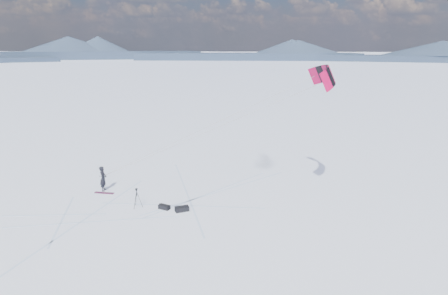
% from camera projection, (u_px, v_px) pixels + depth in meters
% --- Properties ---
extents(ground, '(1800.00, 1800.00, 0.00)m').
position_uv_depth(ground, '(133.00, 202.00, 25.52)').
color(ground, white).
extents(horizon_hills, '(704.00, 704.42, 8.00)m').
position_uv_depth(horizon_hills, '(130.00, 159.00, 24.73)').
color(horizon_hills, '#1A2235').
rests_on(horizon_hills, ground).
extents(snow_tracks, '(17.62, 14.39, 0.01)m').
position_uv_depth(snow_tracks, '(123.00, 205.00, 25.00)').
color(snow_tracks, '#ADC2E0').
rests_on(snow_tracks, ground).
extents(snowkiter, '(0.62, 0.77, 1.86)m').
position_uv_depth(snowkiter, '(104.00, 190.00, 27.58)').
color(snowkiter, black).
rests_on(snowkiter, ground).
extents(snowboard, '(1.46, 0.34, 0.04)m').
position_uv_depth(snowboard, '(104.00, 193.00, 27.05)').
color(snowboard, '#731C49').
rests_on(snowboard, ground).
extents(tripod, '(0.63, 0.62, 1.33)m').
position_uv_depth(tripod, '(137.00, 195.00, 24.44)').
color(tripod, black).
rests_on(tripod, ground).
extents(gear_bag_a, '(0.95, 0.83, 0.39)m').
position_uv_depth(gear_bag_a, '(182.00, 209.00, 24.04)').
color(gear_bag_a, black).
rests_on(gear_bag_a, ground).
extents(gear_bag_b, '(0.81, 0.53, 0.34)m').
position_uv_depth(gear_bag_b, '(164.00, 207.00, 24.37)').
color(gear_bag_b, black).
rests_on(gear_bag_b, ground).
extents(power_kite, '(16.25, 4.85, 8.03)m').
position_uv_depth(power_kite, '(323.00, 77.00, 24.33)').
color(power_kite, '#B6083E').
rests_on(power_kite, ground).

